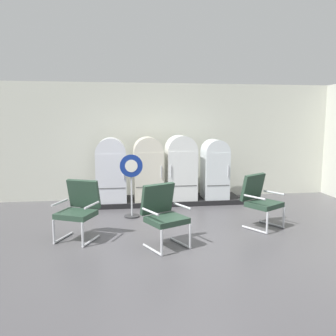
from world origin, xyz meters
TOP-DOWN VIEW (x-y plane):
  - ground at (0.00, 0.00)m, footprint 12.00×10.00m
  - back_wall at (0.00, 3.66)m, footprint 11.76×0.12m
  - display_plinth at (0.00, 3.02)m, footprint 3.88×0.95m
  - refrigerator_0 at (-1.24, 2.88)m, footprint 0.70×0.61m
  - refrigerator_1 at (-0.36, 2.93)m, footprint 0.68×0.71m
  - refrigerator_2 at (0.44, 2.93)m, footprint 0.71×0.71m
  - refrigerator_3 at (1.29, 2.91)m, footprint 0.59×0.66m
  - armchair_left at (-1.74, 0.66)m, footprint 0.81×0.82m
  - armchair_right at (1.61, 0.85)m, footprint 0.83×0.85m
  - armchair_center at (-0.35, 0.12)m, footprint 0.81×0.83m
  - sign_stand at (-0.80, 1.86)m, footprint 0.47×0.32m

SIDE VIEW (x-z plane):
  - ground at x=0.00m, z-range -0.05..0.00m
  - display_plinth at x=0.00m, z-range 0.00..0.12m
  - armchair_left at x=-1.74m, z-range 0.06..1.07m
  - armchair_right at x=1.61m, z-range 0.06..1.07m
  - armchair_center at x=-0.35m, z-range 0.06..1.07m
  - sign_stand at x=-0.80m, z-range -0.01..1.33m
  - refrigerator_3 at x=1.29m, z-range 0.16..1.61m
  - refrigerator_0 at x=-1.24m, z-range 0.16..1.67m
  - refrigerator_1 at x=-0.36m, z-range 0.16..1.68m
  - refrigerator_2 at x=0.44m, z-range 0.16..1.71m
  - back_wall at x=0.00m, z-range 0.01..2.98m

